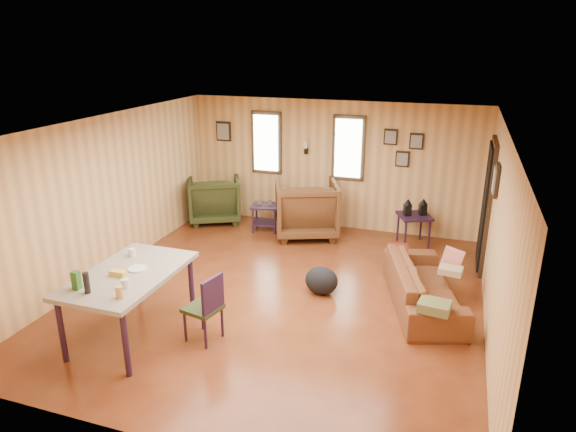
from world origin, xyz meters
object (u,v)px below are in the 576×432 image
(recliner_green, at_px, (214,196))
(dining_table, at_px, (128,279))
(sofa, at_px, (424,279))
(recliner_brown, at_px, (306,206))
(end_table, at_px, (265,213))
(side_table, at_px, (415,214))

(recliner_green, xyz_separation_m, dining_table, (0.93, -4.12, 0.27))
(sofa, relative_size, recliner_brown, 1.76)
(sofa, xyz_separation_m, recliner_brown, (-2.26, 2.01, 0.18))
(end_table, distance_m, dining_table, 3.94)
(recliner_green, bearing_deg, side_table, 152.49)
(end_table, relative_size, side_table, 0.74)
(end_table, xyz_separation_m, dining_table, (-0.23, -3.91, 0.42))
(recliner_green, height_order, end_table, recliner_green)
(sofa, bearing_deg, dining_table, 103.64)
(recliner_green, xyz_separation_m, end_table, (1.15, -0.21, -0.15))
(sofa, height_order, recliner_green, recliner_green)
(recliner_green, relative_size, end_table, 1.60)
(sofa, distance_m, side_table, 2.20)
(sofa, height_order, side_table, side_table)
(dining_table, bearing_deg, sofa, 30.36)
(sofa, height_order, dining_table, dining_table)
(recliner_brown, relative_size, end_table, 1.82)
(side_table, relative_size, dining_table, 0.51)
(dining_table, bearing_deg, recliner_brown, 75.45)
(sofa, xyz_separation_m, end_table, (-3.05, 1.99, -0.04))
(recliner_brown, height_order, side_table, recliner_brown)
(sofa, height_order, end_table, sofa)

